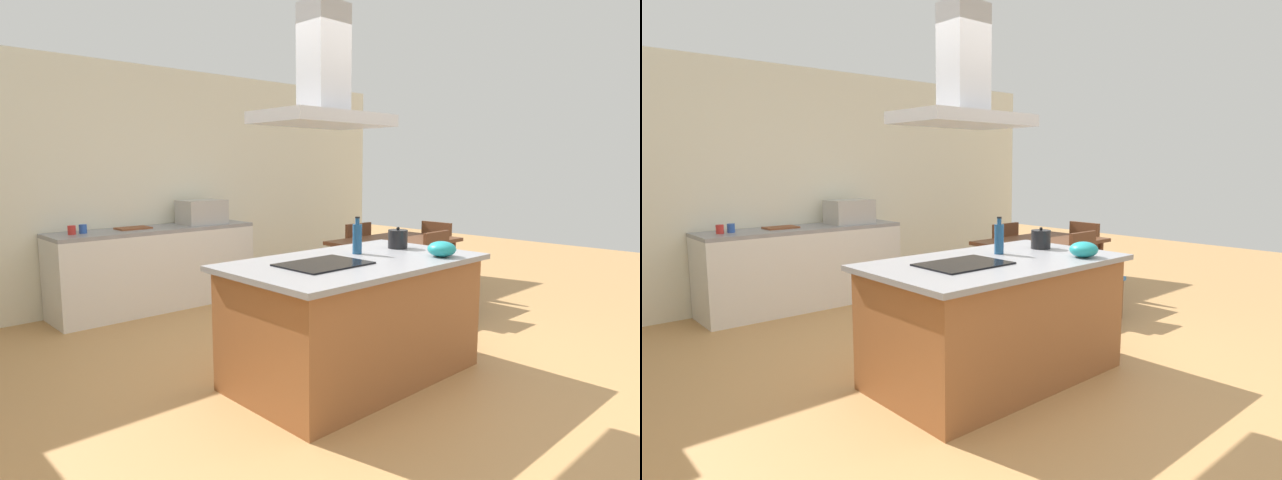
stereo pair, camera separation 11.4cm
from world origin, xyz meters
TOP-DOWN VIEW (x-y plane):
  - ground at (0.00, 1.50)m, footprint 16.00×16.00m
  - wall_back at (0.00, 3.25)m, footprint 7.20×0.10m
  - kitchen_island at (0.00, 0.00)m, footprint 1.92×1.11m
  - cooktop at (-0.32, 0.00)m, footprint 0.60×0.44m
  - tea_kettle at (0.65, 0.12)m, footprint 0.21×0.16m
  - olive_oil_bottle at (0.20, 0.16)m, footprint 0.07×0.07m
  - mixing_bowl at (0.56, -0.37)m, footprint 0.21×0.21m
  - back_counter at (-0.15, 2.88)m, footprint 2.21×0.62m
  - countertop_microwave at (0.45, 2.88)m, footprint 0.50×0.38m
  - coffee_mug_red at (-1.02, 2.90)m, footprint 0.08×0.08m
  - coffee_mug_blue at (-0.90, 2.92)m, footprint 0.08×0.08m
  - cutting_board at (-0.37, 2.93)m, footprint 0.34×0.24m
  - dining_table at (1.89, 1.14)m, footprint 1.40×0.90m
  - chair_facing_island at (1.89, 0.48)m, footprint 0.42×0.42m
  - chair_facing_back_wall at (1.89, 1.81)m, footprint 0.42×0.42m
  - chair_at_right_end at (2.81, 1.14)m, footprint 0.42×0.42m
  - range_hood at (-0.32, 0.00)m, footprint 0.90×0.55m

SIDE VIEW (x-z plane):
  - ground at x=0.00m, z-range 0.00..0.00m
  - back_counter at x=-0.15m, z-range 0.00..0.90m
  - kitchen_island at x=0.00m, z-range 0.00..0.90m
  - chair_facing_island at x=1.89m, z-range 0.06..0.95m
  - chair_facing_back_wall at x=1.89m, z-range 0.06..0.95m
  - chair_at_right_end at x=2.81m, z-range 0.06..0.95m
  - dining_table at x=1.89m, z-range 0.29..1.04m
  - cooktop at x=-0.32m, z-range 0.90..0.91m
  - cutting_board at x=-0.37m, z-range 0.90..0.92m
  - coffee_mug_red at x=-1.02m, z-range 0.90..0.99m
  - coffee_mug_blue at x=-0.90m, z-range 0.90..0.99m
  - mixing_bowl at x=0.56m, z-range 0.90..1.02m
  - tea_kettle at x=0.65m, z-range 0.89..1.07m
  - olive_oil_bottle at x=0.20m, z-range 0.88..1.17m
  - countertop_microwave at x=0.45m, z-range 0.90..1.18m
  - wall_back at x=0.00m, z-range 0.00..2.70m
  - range_hood at x=-0.32m, z-range 1.71..2.49m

